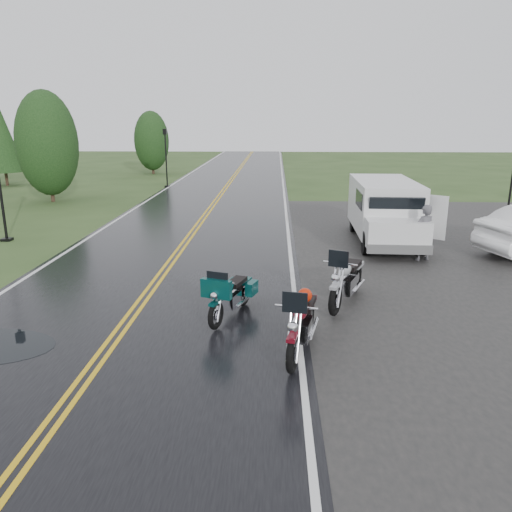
{
  "coord_description": "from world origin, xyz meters",
  "views": [
    {
      "loc": [
        3.29,
        -10.34,
        4.41
      ],
      "look_at": [
        2.8,
        2.0,
        1.0
      ],
      "focal_mm": 35.0,
      "sensor_mm": 36.0,
      "label": 1
    }
  ],
  "objects": [
    {
      "name": "ground",
      "position": [
        0.0,
        0.0,
        0.0
      ],
      "size": [
        120.0,
        120.0,
        0.0
      ],
      "primitive_type": "plane",
      "color": "#2D471E",
      "rests_on": "ground"
    },
    {
      "name": "road",
      "position": [
        0.0,
        10.0,
        0.02
      ],
      "size": [
        8.0,
        100.0,
        0.04
      ],
      "primitive_type": "cube",
      "color": "black",
      "rests_on": "ground"
    },
    {
      "name": "motorcycle_red",
      "position": [
        3.62,
        -2.33,
        0.72
      ],
      "size": [
        1.39,
        2.57,
        1.44
      ],
      "primitive_type": null,
      "rotation": [
        0.0,
        0.0,
        -0.22
      ],
      "color": "#5C0A14",
      "rests_on": "ground"
    },
    {
      "name": "motorcycle_teal",
      "position": [
        2.04,
        -0.5,
        0.63
      ],
      "size": [
        1.42,
        2.26,
        1.26
      ],
      "primitive_type": null,
      "rotation": [
        0.0,
        0.0,
        -0.33
      ],
      "color": "#043635",
      "rests_on": "ground"
    },
    {
      "name": "motorcycle_silver",
      "position": [
        4.67,
        0.36,
        0.74
      ],
      "size": [
        1.82,
        2.67,
        1.49
      ],
      "primitive_type": null,
      "rotation": [
        0.0,
        0.0,
        -0.4
      ],
      "color": "#9A9CA1",
      "rests_on": "ground"
    },
    {
      "name": "van_white",
      "position": [
        6.33,
        5.86,
        1.14
      ],
      "size": [
        2.37,
        5.89,
        2.29
      ],
      "primitive_type": null,
      "rotation": [
        0.0,
        0.0,
        -0.03
      ],
      "color": "silver",
      "rests_on": "ground"
    },
    {
      "name": "person_at_van",
      "position": [
        7.99,
        5.23,
        0.9
      ],
      "size": [
        0.77,
        0.66,
        1.8
      ],
      "primitive_type": "imported",
      "rotation": [
        0.0,
        0.0,
        3.57
      ],
      "color": "#515056",
      "rests_on": "ground"
    },
    {
      "name": "lamp_post_far_left",
      "position": [
        -3.96,
        22.75,
        1.91
      ],
      "size": [
        0.33,
        0.33,
        3.82
      ],
      "primitive_type": null,
      "color": "black",
      "rests_on": "ground"
    },
    {
      "name": "tree_left_mid",
      "position": [
        -8.97,
        16.46,
        2.53
      ],
      "size": [
        3.23,
        3.23,
        5.05
      ],
      "primitive_type": null,
      "color": "#1E3D19",
      "rests_on": "ground"
    },
    {
      "name": "tree_left_far",
      "position": [
        -6.86,
        30.88,
        2.15
      ],
      "size": [
        2.8,
        2.8,
        4.31
      ],
      "primitive_type": null,
      "color": "#1E3D19",
      "rests_on": "ground"
    },
    {
      "name": "pine_left_far",
      "position": [
        -15.04,
        23.05,
        2.7
      ],
      "size": [
        2.59,
        2.59,
        5.4
      ],
      "primitive_type": null,
      "color": "#1E3D19",
      "rests_on": "ground"
    }
  ]
}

